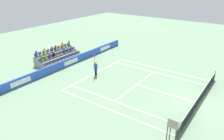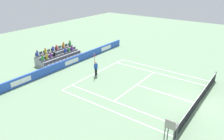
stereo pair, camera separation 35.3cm
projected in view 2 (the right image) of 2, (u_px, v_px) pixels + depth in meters
ground_plane at (198, 104)px, 19.48m from camera, size 80.00×80.00×0.00m
line_baseline at (97, 72)px, 25.95m from camera, size 10.97×0.10×0.01m
line_service at (137, 85)px, 22.96m from camera, size 8.23×0.10×0.01m
line_centre_service at (165, 94)px, 21.22m from camera, size 0.10×6.40×0.01m
line_singles_sideline_left at (118, 103)px, 19.66m from camera, size 0.10×11.89×0.01m
line_singles_sideline_right at (157, 73)px, 25.77m from camera, size 0.10×11.89×0.01m
line_doubles_sideline_left at (109, 110)px, 18.65m from camera, size 0.10×11.89×0.01m
line_doubles_sideline_right at (162, 70)px, 26.79m from camera, size 0.10×11.89×0.01m
line_centre_mark at (97, 73)px, 25.90m from camera, size 0.10×0.20×0.01m
sponsor_barrier at (71, 61)px, 28.08m from camera, size 21.78×0.22×0.97m
tennis_net at (199, 99)px, 19.29m from camera, size 11.97×0.10×1.07m
tennis_player at (96, 68)px, 24.69m from camera, size 0.53×0.39×2.85m
umpire_chair at (171, 129)px, 13.87m from camera, size 0.70×0.70×2.34m
stadium_stand at (59, 57)px, 29.31m from camera, size 6.20×2.85×2.20m
loose_tennis_ball at (160, 107)px, 18.95m from camera, size 0.07×0.07×0.07m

